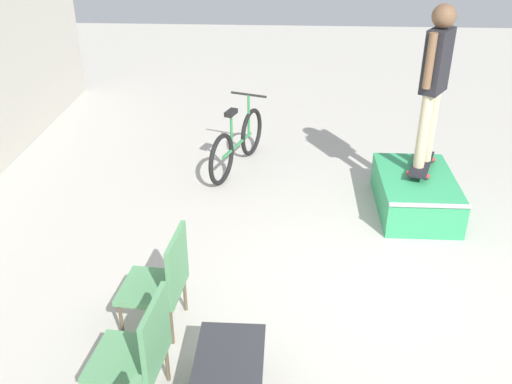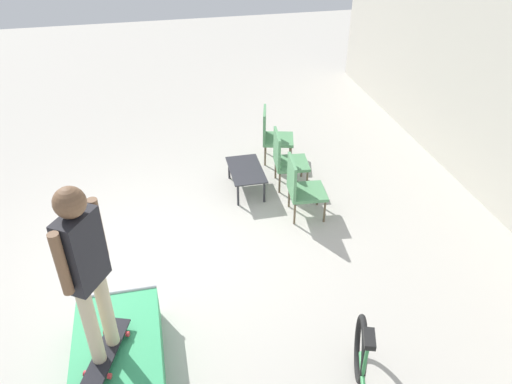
% 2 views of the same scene
% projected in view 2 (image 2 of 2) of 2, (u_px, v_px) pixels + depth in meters
% --- Properties ---
extents(ground_plane, '(24.00, 24.00, 0.00)m').
position_uv_depth(ground_plane, '(163.00, 254.00, 6.71)').
color(ground_plane, '#B7B2A8').
extents(skate_ramp_box, '(1.38, 0.87, 0.45)m').
position_uv_depth(skate_ramp_box, '(119.00, 354.00, 5.09)').
color(skate_ramp_box, '#339E60').
rests_on(skate_ramp_box, ground_plane).
extents(skateboard_on_ramp, '(0.82, 0.45, 0.07)m').
position_uv_depth(skateboard_on_ramp, '(107.00, 351.00, 4.76)').
color(skateboard_on_ramp, black).
rests_on(skateboard_on_ramp, skate_ramp_box).
extents(person_skater, '(0.50, 0.37, 1.84)m').
position_uv_depth(person_skater, '(85.00, 263.00, 4.14)').
color(person_skater, '#C6B793').
rests_on(person_skater, skateboard_on_ramp).
extents(coffee_table, '(0.90, 0.51, 0.38)m').
position_uv_depth(coffee_table, '(246.00, 171.00, 7.84)').
color(coffee_table, '#2D2D33').
rests_on(coffee_table, ground_plane).
extents(patio_chair_left, '(0.63, 0.63, 0.94)m').
position_uv_depth(patio_chair_left, '(272.00, 134.00, 8.58)').
color(patio_chair_left, brown).
rests_on(patio_chair_left, ground_plane).
extents(patio_chair_center, '(0.57, 0.57, 0.94)m').
position_uv_depth(patio_chair_center, '(285.00, 158.00, 7.88)').
color(patio_chair_center, brown).
rests_on(patio_chair_center, ground_plane).
extents(patio_chair_right, '(0.57, 0.57, 0.94)m').
position_uv_depth(patio_chair_right, '(301.00, 186.00, 7.19)').
color(patio_chair_right, brown).
rests_on(patio_chair_right, ground_plane).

